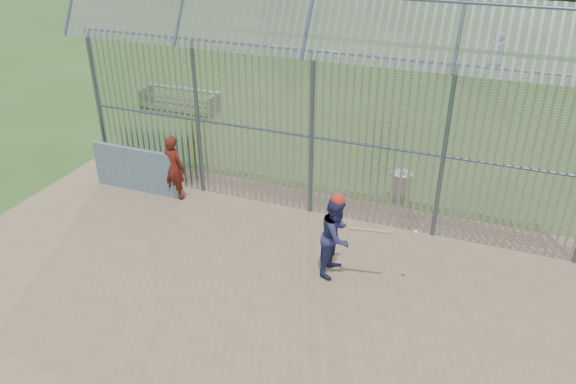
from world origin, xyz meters
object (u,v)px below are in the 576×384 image
at_px(onlooker, 174,167).
at_px(trash_can, 401,186).
at_px(dugout_wall, 136,170).
at_px(batter, 336,236).
at_px(bleacher, 179,99).

relative_size(onlooker, trash_can, 2.08).
distance_m(dugout_wall, trash_can, 6.87).
relative_size(batter, onlooker, 1.00).
distance_m(trash_can, bleacher, 9.56).
bearing_deg(batter, dugout_wall, 80.89).
bearing_deg(dugout_wall, trash_can, 17.28).
height_order(dugout_wall, onlooker, onlooker).
xyz_separation_m(dugout_wall, bleacher, (-2.24, 5.80, -0.21)).
distance_m(onlooker, bleacher, 6.72).
xyz_separation_m(dugout_wall, onlooker, (1.15, 0.02, 0.25)).
relative_size(trash_can, bleacher, 0.27).
distance_m(batter, trash_can, 3.69).
bearing_deg(trash_can, onlooker, -159.46).
xyz_separation_m(batter, onlooker, (-4.75, 1.58, -0.00)).
bearing_deg(onlooker, trash_can, -149.05).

